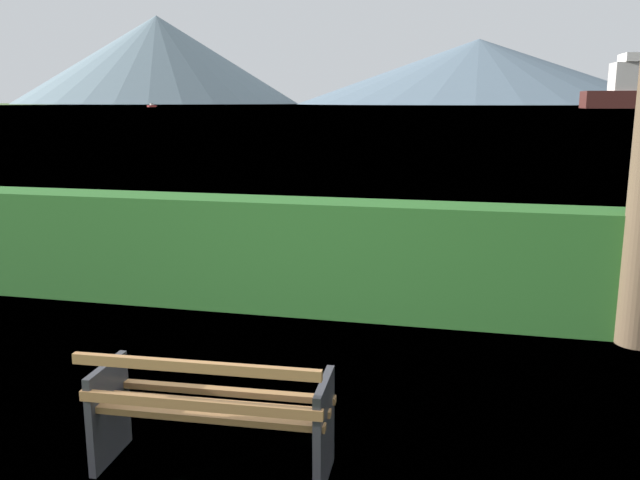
% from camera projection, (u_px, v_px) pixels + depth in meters
% --- Properties ---
extents(ground_plane, '(1400.00, 1400.00, 0.00)m').
position_uv_depth(ground_plane, '(216.00, 467.00, 4.38)').
color(ground_plane, '#4C6B33').
extents(water_surface, '(620.00, 620.00, 0.00)m').
position_uv_depth(water_surface, '(474.00, 107.00, 298.45)').
color(water_surface, '#6B8EA3').
rests_on(water_surface, ground_plane).
extents(park_bench, '(1.57, 0.64, 0.87)m').
position_uv_depth(park_bench, '(211.00, 412.00, 4.24)').
color(park_bench, olive).
rests_on(park_bench, ground_plane).
extents(hedge_row, '(13.09, 0.62, 1.28)m').
position_uv_depth(hedge_row, '(328.00, 257.00, 7.48)').
color(hedge_row, '#2D6B28').
rests_on(hedge_row, ground_plane).
extents(sailboat_mid, '(2.67, 4.44, 1.48)m').
position_uv_depth(sailboat_mid, '(152.00, 106.00, 280.03)').
color(sailboat_mid, '#B2332D').
rests_on(sailboat_mid, water_surface).
extents(distant_hills, '(845.86, 300.27, 80.53)m').
position_uv_depth(distant_hills, '(420.00, 66.00, 558.20)').
color(distant_hills, slate).
rests_on(distant_hills, ground_plane).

